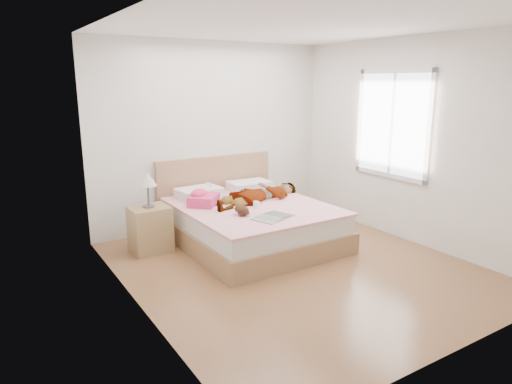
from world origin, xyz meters
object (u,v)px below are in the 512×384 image
Objects in this scene: bed at (248,221)px; plush_toy at (242,211)px; towel at (203,198)px; phone at (209,184)px; woman at (256,192)px; coffee_mug at (256,205)px; magazine at (274,217)px; nightstand at (150,225)px.

plush_toy is at bearing -128.97° from bed.
phone is at bearing 49.56° from towel.
woman reaches higher than coffee_mug.
bed reaches higher than plush_toy.
magazine is at bearing -96.11° from coffee_mug.
phone is at bearing 87.37° from plush_toy.
towel is 1.05m from magazine.
nightstand is at bearing 164.83° from bed.
bed reaches higher than coffee_mug.
woman is at bearing 45.21° from plush_toy.
nightstand is (-1.18, 0.58, -0.23)m from coffee_mug.
bed is 9.38× the size of plush_toy.
phone is at bearing 11.59° from nightstand.
nightstand is at bearing 153.92° from coffee_mug.
phone is 0.89× the size of coffee_mug.
nightstand is at bearing -109.42° from woman.
coffee_mug is at bearing 30.23° from plush_toy.
plush_toy is 0.22× the size of nightstand.
plush_toy is at bearing -55.60° from woman.
woman is 6.77× the size of plush_toy.
phone reaches higher than plush_toy.
bed reaches higher than nightstand.
woman is at bearing -8.61° from nightstand.
nightstand reaches higher than phone.
towel is at bearing -111.23° from woman.
bed is at bearing 51.03° from plush_toy.
phone is 0.19× the size of towel.
coffee_mug is (-0.03, -0.25, 0.28)m from bed.
magazine is (0.22, -1.22, -0.18)m from phone.
coffee_mug is (-0.23, -0.36, -0.06)m from woman.
woman is 0.72× the size of bed.
woman is 0.87m from magazine.
plush_toy is (-0.04, -0.95, -0.13)m from phone.
bed is 2.10× the size of nightstand.
nightstand is at bearing -179.22° from phone.
phone is 0.96m from plush_toy.
woman is at bearing -10.42° from towel.
magazine is 0.38m from plush_toy.
coffee_mug is 0.11× the size of nightstand.
bed is at bearing -25.12° from towel.
towel is at bearing 154.88° from bed.
nightstand reaches higher than towel.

